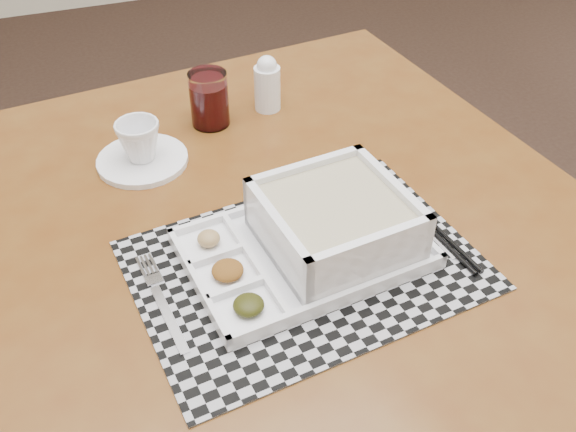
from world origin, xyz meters
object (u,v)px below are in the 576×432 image
Objects in this scene: dining_table at (261,250)px; serving_tray at (325,231)px; juice_glass at (209,101)px; creamer_bottle at (267,84)px; cup at (139,141)px.

serving_tray is at bearing -61.54° from dining_table.
creamer_bottle is at bearing 7.43° from juice_glass.
dining_table is 15.07× the size of cup.
cup is (-0.20, 0.30, 0.01)m from serving_tray.
serving_tray is 0.36m from cup.
creamer_bottle is (0.11, 0.01, 0.00)m from juice_glass.
dining_table is at bearing 118.46° from serving_tray.
juice_glass reaches higher than serving_tray.
cup is 0.27m from creamer_bottle.
serving_tray is at bearing -97.25° from creamer_bottle.
dining_table is 0.17m from serving_tray.
dining_table is 0.33m from creamer_bottle.
cup is 0.68× the size of creamer_bottle.
cup is at bearing 126.29° from dining_table.
serving_tray is 0.40m from creamer_bottle.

